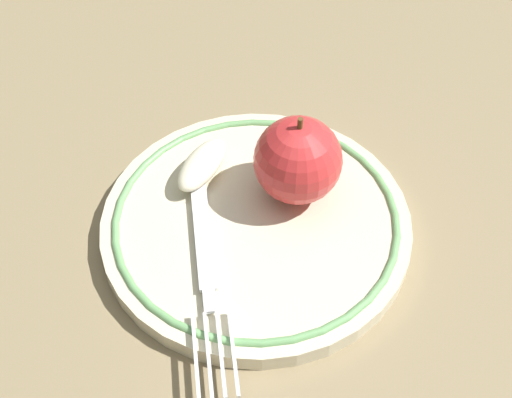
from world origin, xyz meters
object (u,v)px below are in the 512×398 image
apple_slice_front (207,163)px  fork (207,274)px  apple_red_whole (298,161)px  plate (256,224)px

apple_slice_front → fork: apple_slice_front is taller
apple_red_whole → fork: 0.11m
plate → apple_red_whole: (-0.04, -0.01, 0.04)m
plate → apple_slice_front: apple_slice_front is taller
apple_red_whole → fork: apple_red_whole is taller
apple_slice_front → plate: bearing=66.7°
apple_red_whole → fork: bearing=25.6°
plate → apple_red_whole: size_ratio=3.13×
apple_red_whole → apple_slice_front: 0.08m
apple_slice_front → fork: 0.10m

